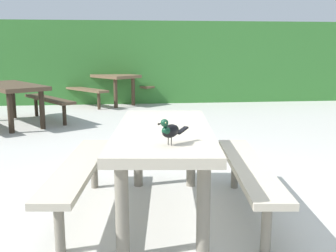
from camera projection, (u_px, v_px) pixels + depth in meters
The scene contains 6 objects.
ground_plane at pixel (206, 223), 3.17m from camera, with size 60.00×60.00×0.00m, color #B7B5AD.
hedge_wall at pixel (146, 61), 10.81m from camera, with size 28.00×2.24×2.02m, color #387A33.
picnic_table_foreground at pixel (164, 150), 3.23m from camera, with size 1.86×1.89×0.74m.
bird_grackle at pixel (170, 130), 2.61m from camera, with size 0.23×0.21×0.18m.
picnic_table_mid_left at pixel (106, 81), 9.82m from camera, with size 2.38×2.38×0.74m.
picnic_table_mid_right at pixel (11, 94), 7.08m from camera, with size 2.35×2.36×0.74m.
Camera 1 is at (-0.64, -2.90, 1.38)m, focal length 42.33 mm.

